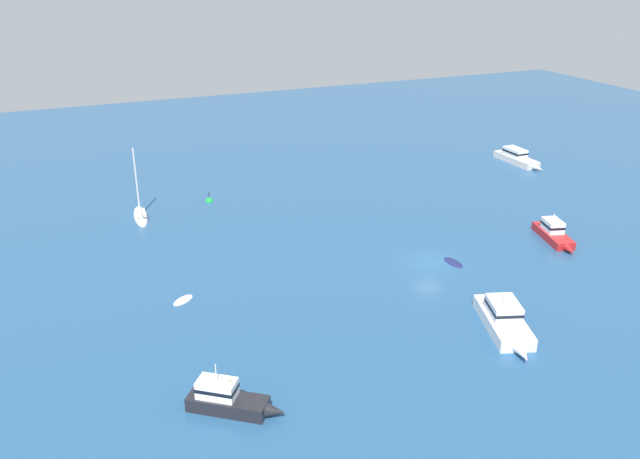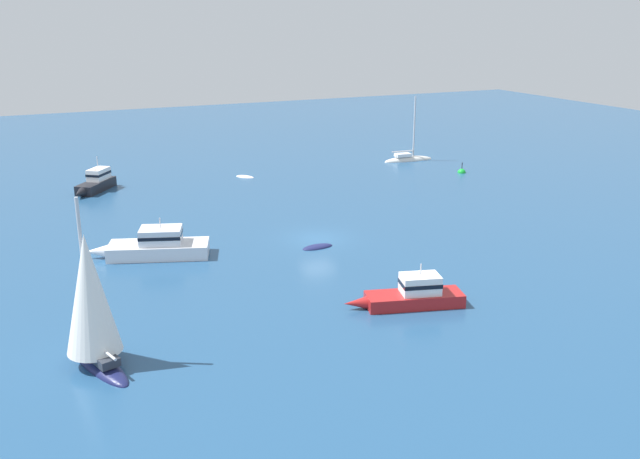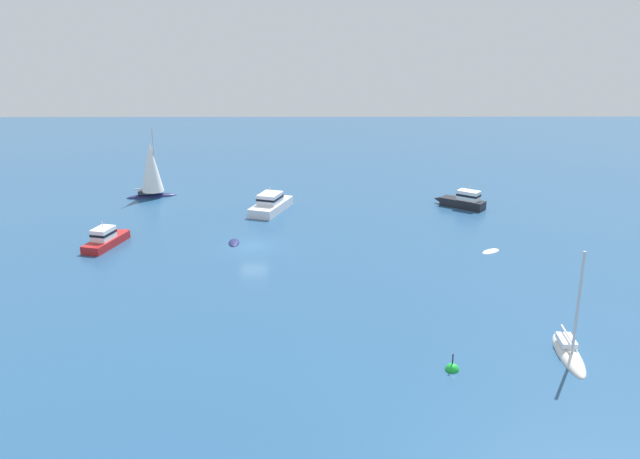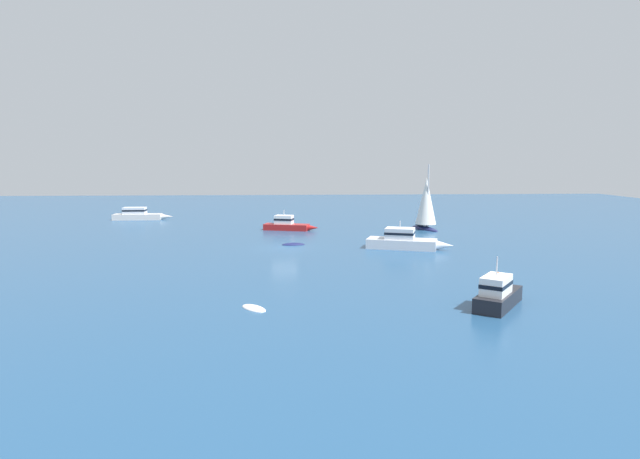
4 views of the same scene
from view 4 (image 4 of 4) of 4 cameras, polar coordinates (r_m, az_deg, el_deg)
name	(u,v)px [view 4 (image 4 of 4)]	position (r m, az deg, el deg)	size (l,w,h in m)	color
ground_plane	(285,248)	(54.05, -3.79, -1.99)	(162.62, 162.62, 0.00)	navy
cabin_cruiser	(499,293)	(34.41, 18.55, -6.50)	(4.71, 5.66, 3.20)	black
dinghy	(254,309)	(32.65, -7.08, -8.39)	(2.04, 2.24, 0.32)	white
cabin_cruiser_1	(287,225)	(67.67, -3.52, 0.53)	(7.08, 3.27, 2.55)	#B21E1E
sailboat	(426,205)	(69.31, 11.26, 2.59)	(3.27, 5.97, 8.67)	#191E4C
cabin_cruiser_2	(404,241)	(54.19, 8.94, -1.19)	(8.65, 4.70, 2.80)	white
rib	(293,245)	(55.98, -2.86, -1.65)	(2.47, 1.19, 0.44)	#191E4C
cabin_cruiser_3	(138,215)	(83.75, -18.83, 1.51)	(8.65, 2.22, 1.84)	silver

